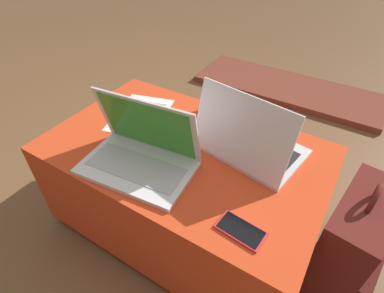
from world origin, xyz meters
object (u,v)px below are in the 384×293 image
Objects in this scene: laptop_far at (248,143)px; cell_phone at (241,230)px; laptop_near at (141,153)px; coffee_mug at (212,104)px; backpack at (348,249)px; paper_sheet at (141,115)px.

cell_phone is (0.12, -0.31, -0.05)m from laptop_far.
coffee_mug is at bearing 76.25° from laptop_near.
cell_phone is at bearing -53.34° from coffee_mug.
laptop_near is 2.84× the size of cell_phone.
laptop_far is 0.51m from backpack.
coffee_mug is at bearing 82.45° from backpack.
paper_sheet is at bearing -111.29° from cell_phone.
laptop_far is (0.29, 0.24, 0.00)m from laptop_near.
laptop_far is 2.78× the size of cell_phone.
paper_sheet is at bearing -146.48° from coffee_mug.
laptop_near is at bearing 49.35° from laptop_far.
backpack is (0.71, 0.22, -0.29)m from laptop_near.
paper_sheet is (-0.49, -0.00, -0.05)m from laptop_far.
laptop_near is 0.41m from coffee_mug.
backpack is 1.57× the size of paper_sheet.
laptop_near is 0.38m from laptop_far.
coffee_mug reaches higher than cell_phone.
laptop_far is at bearing -153.49° from cell_phone.
coffee_mug is (-0.66, 0.19, 0.28)m from backpack.
coffee_mug is at bearing -25.68° from laptop_far.
laptop_far is at bearing -16.23° from paper_sheet.
laptop_far is at bearing 95.50° from backpack.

